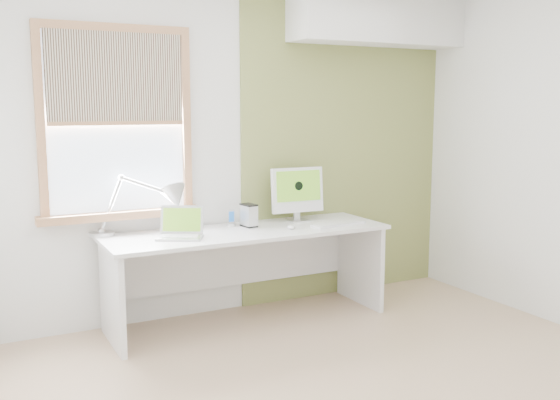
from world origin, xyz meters
TOP-DOWN VIEW (x-y plane):
  - room at (0.00, 0.00)m, footprint 4.04×3.54m
  - accent_wall at (1.00, 1.74)m, footprint 2.00×0.02m
  - soffit at (1.20, 1.57)m, footprint 1.60×0.40m
  - window at (-1.00, 1.71)m, footprint 1.20×0.14m
  - desk at (-0.11, 1.44)m, footprint 2.20×0.70m
  - desk_lamp at (-0.72, 1.58)m, footprint 0.77×0.39m
  - laptop at (-0.65, 1.36)m, footprint 0.40×0.37m
  - phone_dock at (-0.16, 1.59)m, footprint 0.08×0.08m
  - external_drive at (-0.04, 1.50)m, footprint 0.11×0.15m
  - imac at (0.42, 1.55)m, footprint 0.45×0.15m
  - keyboard at (0.62, 1.23)m, footprint 0.48×0.18m
  - mouse at (0.21, 1.27)m, footprint 0.07×0.11m

SIDE VIEW (x-z plane):
  - desk at x=-0.11m, z-range 0.17..0.90m
  - keyboard at x=0.62m, z-range 0.73..0.75m
  - mouse at x=0.21m, z-range 0.73..0.76m
  - phone_dock at x=-0.16m, z-range 0.70..0.83m
  - laptop at x=-0.65m, z-range 0.67..0.90m
  - external_drive at x=-0.04m, z-range 0.73..0.91m
  - desk_lamp at x=-0.72m, z-range 0.74..1.19m
  - imac at x=0.42m, z-range 0.76..1.20m
  - room at x=0.00m, z-range -0.02..2.62m
  - accent_wall at x=1.00m, z-range 0.00..2.60m
  - window at x=-1.00m, z-range 0.83..2.25m
  - soffit at x=1.20m, z-range 2.19..2.61m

